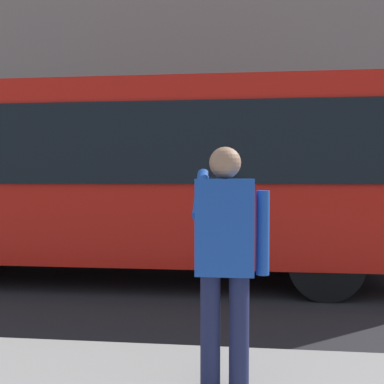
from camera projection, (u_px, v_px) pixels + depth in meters
name	position (u px, v px, depth m)	size (l,w,h in m)	color
ground_plane	(221.00, 274.00, 7.34)	(60.00, 60.00, 0.00)	#232326
building_facade_far	(230.00, 40.00, 13.88)	(28.00, 1.55, 12.00)	gray
red_bus	(124.00, 174.00, 7.14)	(9.05, 2.54, 3.08)	red
pedestrian_photographer	(225.00, 249.00, 3.03)	(0.53, 0.52, 1.70)	#1E2347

